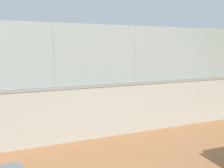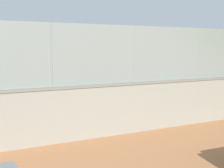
# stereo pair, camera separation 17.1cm
# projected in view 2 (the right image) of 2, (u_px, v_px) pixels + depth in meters

# --- Properties ---
(ground_plane) EXTENTS (260.00, 260.00, 0.00)m
(ground_plane) POSITION_uv_depth(u_px,v_px,m) (64.00, 96.00, 20.33)
(ground_plane) COLOR #B27247
(perimeter_wall) EXTENTS (25.14, 0.66, 1.87)m
(perimeter_wall) POSITION_uv_depth(u_px,v_px,m) (196.00, 100.00, 12.89)
(perimeter_wall) COLOR gray
(perimeter_wall) RESTS_ON ground_plane
(fence_panel_on_wall) EXTENTS (24.70, 0.34, 2.07)m
(fence_panel_on_wall) POSITION_uv_depth(u_px,v_px,m) (197.00, 53.00, 12.66)
(fence_panel_on_wall) COLOR gray
(fence_panel_on_wall) RESTS_ON perimeter_wall
(player_at_service_line) EXTENTS (0.96, 0.90, 1.64)m
(player_at_service_line) POSITION_uv_depth(u_px,v_px,m) (15.00, 90.00, 15.81)
(player_at_service_line) COLOR navy
(player_at_service_line) RESTS_ON ground_plane
(player_crossing_court) EXTENTS (0.93, 0.96, 1.69)m
(player_crossing_court) POSITION_uv_depth(u_px,v_px,m) (124.00, 80.00, 20.63)
(player_crossing_court) COLOR #B2B2B2
(player_crossing_court) RESTS_ON ground_plane
(courtside_bench) EXTENTS (1.60, 0.40, 0.87)m
(courtside_bench) POSITION_uv_depth(u_px,v_px,m) (192.00, 102.00, 15.14)
(courtside_bench) COLOR #4C6B4C
(courtside_bench) RESTS_ON ground_plane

